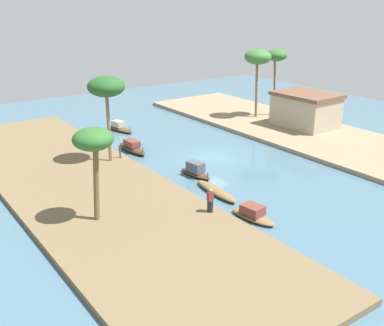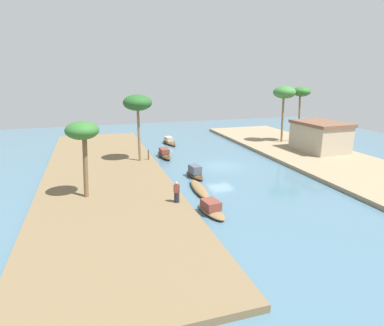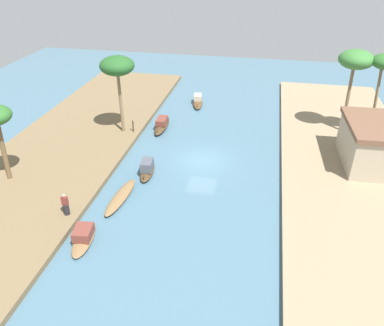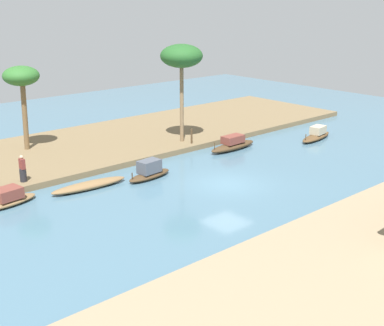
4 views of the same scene
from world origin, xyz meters
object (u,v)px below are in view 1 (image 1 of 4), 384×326
object	(u,v)px
mooring_post	(120,152)
sampan_with_red_awning	(196,171)
riverside_building	(306,109)
sampan_with_tall_canopy	(216,191)
sampan_open_hull	(253,214)
person_on_near_bank	(210,202)
sampan_upstream_small	(132,147)
palm_tree_left_far	(93,142)
sampan_downstream_large	(119,128)
palm_tree_right_tall	(276,57)
palm_tree_left_near	(106,88)
palm_tree_right_short	(258,58)

from	to	relation	value
mooring_post	sampan_with_red_awning	bearing A→B (deg)	27.41
sampan_with_red_awning	riverside_building	bearing A→B (deg)	97.79
sampan_with_tall_canopy	sampan_open_hull	world-z (taller)	sampan_open_hull
sampan_with_red_awning	person_on_near_bank	world-z (taller)	person_on_near_bank
sampan_upstream_small	palm_tree_left_far	bearing A→B (deg)	-38.22
mooring_post	riverside_building	distance (m)	21.18
sampan_downstream_large	sampan_upstream_small	xyz separation A→B (m)	(7.06, -2.30, 0.04)
sampan_upstream_small	sampan_open_hull	bearing A→B (deg)	-3.01
sampan_downstream_large	sampan_upstream_small	distance (m)	7.43
sampan_with_tall_canopy	sampan_downstream_large	size ratio (longest dim) A/B	1.14
sampan_with_tall_canopy	sampan_with_red_awning	distance (m)	3.87
sampan_with_tall_canopy	person_on_near_bank	bearing A→B (deg)	-40.18
palm_tree_right_tall	palm_tree_left_near	bearing A→B (deg)	-80.96
sampan_downstream_large	sampan_upstream_small	world-z (taller)	sampan_upstream_small
person_on_near_bank	palm_tree_right_tall	bearing A→B (deg)	35.49
person_on_near_bank	palm_tree_left_far	size ratio (longest dim) A/B	0.27
sampan_with_tall_canopy	palm_tree_left_near	xyz separation A→B (m)	(-10.13, -3.46, 6.39)
sampan_with_red_awning	mooring_post	size ratio (longest dim) A/B	3.03
palm_tree_left_far	palm_tree_right_tall	world-z (taller)	palm_tree_right_tall
sampan_with_red_awning	palm_tree_right_tall	size ratio (longest dim) A/B	0.44
mooring_post	palm_tree_right_short	bearing A→B (deg)	101.89
sampan_open_hull	palm_tree_right_short	bearing A→B (deg)	128.91
mooring_post	palm_tree_left_far	bearing A→B (deg)	-33.75
sampan_downstream_large	riverside_building	bearing A→B (deg)	46.13
sampan_open_hull	palm_tree_right_tall	world-z (taller)	palm_tree_right_tall
sampan_downstream_large	palm_tree_left_near	world-z (taller)	palm_tree_left_near
palm_tree_right_tall	palm_tree_right_short	bearing A→B (deg)	-104.67
mooring_post	riverside_building	world-z (taller)	riverside_building
sampan_with_tall_canopy	sampan_upstream_small	world-z (taller)	sampan_upstream_small
mooring_post	person_on_near_bank	bearing A→B (deg)	-0.87
sampan_open_hull	sampan_with_tall_canopy	bearing A→B (deg)	163.76
riverside_building	palm_tree_left_near	bearing A→B (deg)	-97.37
sampan_downstream_large	palm_tree_left_far	world-z (taller)	palm_tree_left_far
sampan_with_red_awning	palm_tree_left_near	xyz separation A→B (m)	(-6.36, -4.32, 6.16)
mooring_post	palm_tree_left_near	distance (m)	5.75
sampan_downstream_large	palm_tree_left_near	size ratio (longest dim) A/B	0.59
sampan_with_tall_canopy	riverside_building	size ratio (longest dim) A/B	0.72
palm_tree_left_near	palm_tree_right_tall	size ratio (longest dim) A/B	0.95
palm_tree_left_near	riverside_building	bearing A→B (deg)	85.08
palm_tree_left_near	sampan_upstream_small	bearing A→B (deg)	123.72
sampan_upstream_small	riverside_building	size ratio (longest dim) A/B	0.66
mooring_post	palm_tree_right_short	xyz separation A→B (m)	(-4.11, 19.51, 6.16)
sampan_open_hull	palm_tree_right_tall	xyz separation A→B (m)	(-18.39, 19.95, 6.74)
sampan_with_red_awning	mooring_post	xyz separation A→B (m)	(-6.47, -3.35, 0.50)
sampan_upstream_small	mooring_post	size ratio (longest dim) A/B	4.00
sampan_upstream_small	person_on_near_bank	world-z (taller)	person_on_near_bank
palm_tree_left_near	palm_tree_right_tall	distance (m)	23.04
sampan_with_red_awning	palm_tree_right_short	world-z (taller)	palm_tree_right_short
sampan_upstream_small	palm_tree_right_tall	xyz separation A→B (m)	(-1.46, 19.53, 6.71)
sampan_downstream_large	riverside_building	size ratio (longest dim) A/B	0.63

